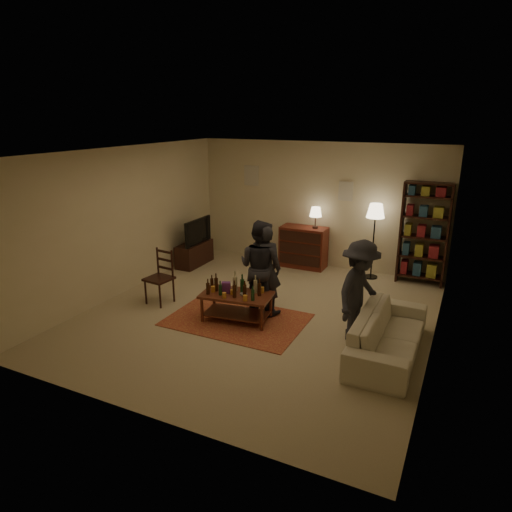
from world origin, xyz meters
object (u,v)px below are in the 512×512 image
Objects in this scene: person_left at (264,269)px; dining_chair at (161,275)px; sofa at (388,334)px; person_by_sofa at (359,291)px; coffee_table at (236,297)px; person_right at (260,267)px; dresser at (304,246)px; floor_lamp at (375,216)px; tv_stand at (194,248)px; bookshelf at (424,233)px.

dining_chair is at bearing -6.12° from person_left.
person_by_sofa reaches higher than sofa.
sofa is at bearing 147.20° from person_left.
person_right is at bearing 68.26° from coffee_table.
coffee_table is at bearing 43.05° from person_left.
floor_lamp is at bearing -2.41° from dresser.
floor_lamp is 1.00× the size of person_by_sofa.
dresser is 0.88× the size of person_left.
floor_lamp reaches higher than sofa.
coffee_table is 3.06m from dresser.
tv_stand reaches higher than sofa.
tv_stand is 4.84m from bookshelf.
dresser is at bearing -103.59° from person_left.
tv_stand is 5.14m from sofa.
coffee_table is at bearing -128.50° from bookshelf.
bookshelf is at bearing 7.95° from floor_lamp.
tv_stand is 0.78× the size of dresser.
dresser is 1.72m from floor_lamp.
bookshelf is (4.05, 3.03, 0.51)m from dining_chair.
dining_chair is at bearing -137.09° from floor_lamp.
dresser is 3.93m from sofa.
person_left is 1.00× the size of person_by_sofa.
person_right is at bearing 76.30° from sofa.
bookshelf is at bearing 1.57° from dresser.
coffee_table is 0.68m from person_left.
coffee_table is at bearing -117.46° from floor_lamp.
person_left is (1.83, 0.40, 0.26)m from dining_chair.
tv_stand reaches higher than dining_chair.
coffee_table is at bearing -90.97° from dresser.
person_by_sofa is (1.75, -0.31, -0.03)m from person_right.
tv_stand is at bearing 114.05° from dining_chair.
coffee_table is 1.14× the size of tv_stand.
sofa is 2.29m from person_left.
person_right is 1.04× the size of person_by_sofa.
dresser reaches higher than tv_stand.
person_left is at bearing -33.66° from tv_stand.
person_right is 1.77m from person_by_sofa.
sofa is 0.73m from person_by_sofa.
sofa is at bearing 4.58° from dining_chair.
dining_chair is 0.49× the size of bookshelf.
bookshelf is at bearing 2.20° from person_by_sofa.
bookshelf is 1.30× the size of person_by_sofa.
person_left reaches higher than dining_chair.
coffee_table is 3.50m from floor_lamp.
floor_lamp is 0.75× the size of sofa.
floor_lamp reaches higher than dresser.
bookshelf is 3.26m from sofa.
tv_stand is 0.68× the size of floor_lamp.
dining_chair is 3.52m from person_by_sofa.
sofa is 1.34× the size of person_left.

